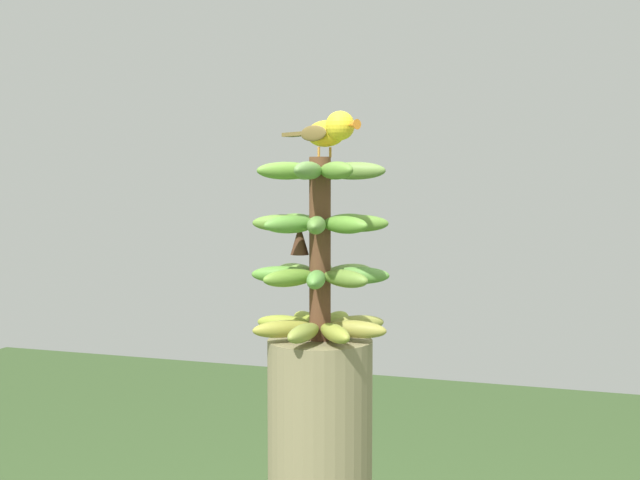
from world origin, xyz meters
TOP-DOWN VIEW (x-y plane):
  - banana_bunch at (0.00, 0.00)m, footprint 0.27×0.27m
  - perched_bird at (-0.01, -0.03)m, footprint 0.20×0.14m

SIDE VIEW (x-z plane):
  - banana_bunch at x=0.00m, z-range 1.05..1.40m
  - perched_bird at x=-0.01m, z-range 1.41..1.49m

